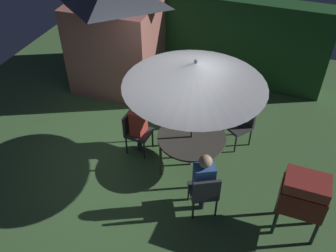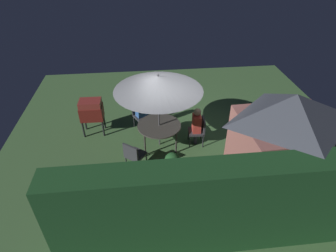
% 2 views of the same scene
% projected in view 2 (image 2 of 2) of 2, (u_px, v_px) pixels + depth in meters
% --- Properties ---
extents(ground_plane, '(11.00, 11.00, 0.00)m').
position_uv_depth(ground_plane, '(181.00, 141.00, 8.76)').
color(ground_plane, '#47703D').
extents(hedge_backdrop, '(5.93, 0.59, 2.18)m').
position_uv_depth(hedge_backdrop, '(208.00, 209.00, 5.28)').
color(hedge_backdrop, '#1E4C23').
rests_on(hedge_backdrop, ground).
extents(garden_shed, '(2.17, 1.84, 2.81)m').
position_uv_depth(garden_shed, '(281.00, 148.00, 6.22)').
color(garden_shed, '#B26B60').
rests_on(garden_shed, ground).
extents(patio_table, '(1.30, 1.30, 0.73)m').
position_uv_depth(patio_table, '(159.00, 126.00, 8.23)').
color(patio_table, '#47423D').
rests_on(patio_table, ground).
extents(patio_umbrella, '(2.46, 2.46, 2.37)m').
position_uv_depth(patio_umbrella, '(158.00, 83.00, 7.41)').
color(patio_umbrella, '#4C4C51').
rests_on(patio_umbrella, ground).
extents(bbq_grill, '(0.71, 0.51, 1.20)m').
position_uv_depth(bbq_grill, '(91.00, 110.00, 8.64)').
color(bbq_grill, maroon).
rests_on(bbq_grill, ground).
extents(chair_near_shed, '(0.49, 0.49, 0.90)m').
position_uv_depth(chair_near_shed, '(199.00, 130.00, 8.37)').
color(chair_near_shed, '#38383D').
rests_on(chair_near_shed, ground).
extents(chair_far_side, '(0.62, 0.63, 0.90)m').
position_uv_depth(chair_far_side, '(140.00, 113.00, 9.11)').
color(chair_far_side, '#38383D').
rests_on(chair_far_side, ground).
extents(chair_toward_hedge, '(0.65, 0.65, 0.90)m').
position_uv_depth(chair_toward_hedge, '(134.00, 154.00, 7.43)').
color(chair_toward_hedge, '#38383D').
rests_on(chair_toward_hedge, ground).
extents(potted_plant_by_shed, '(0.40, 0.40, 0.73)m').
position_uv_depth(potted_plant_by_shed, '(172.00, 164.00, 7.32)').
color(potted_plant_by_shed, '#936651').
rests_on(potted_plant_by_shed, ground).
extents(potted_plant_by_grill, '(0.36, 0.36, 0.59)m').
position_uv_depth(potted_plant_by_grill, '(149.00, 87.00, 11.14)').
color(potted_plant_by_grill, '#936651').
rests_on(potted_plant_by_grill, ground).
extents(person_in_red, '(0.26, 0.35, 1.26)m').
position_uv_depth(person_in_red, '(197.00, 122.00, 8.21)').
color(person_in_red, '#CC3D33').
rests_on(person_in_red, ground).
extents(person_in_blue, '(0.41, 0.37, 1.26)m').
position_uv_depth(person_in_blue, '(141.00, 108.00, 8.90)').
color(person_in_blue, '#3866B2').
rests_on(person_in_blue, ground).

